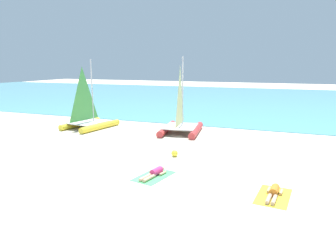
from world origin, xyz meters
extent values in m
plane|color=beige|center=(0.00, 10.00, 0.00)|extent=(120.00, 120.00, 0.00)
cube|color=#5BB2C1|center=(0.00, 31.56, 0.03)|extent=(120.00, 40.00, 0.05)
cylinder|color=yellow|center=(-8.27, 8.22, 0.22)|extent=(1.05, 3.85, 0.44)
cylinder|color=yellow|center=(-6.30, 7.90, 0.22)|extent=(1.05, 3.85, 0.44)
cube|color=silver|center=(-7.31, 7.88, 0.46)|extent=(2.37, 2.74, 0.05)
cylinder|color=silver|center=(-7.23, 8.42, 2.71)|extent=(0.09, 0.09, 4.55)
pyramid|color=#4CA54C|center=(-7.37, 7.53, 2.58)|extent=(0.38, 1.99, 3.83)
cylinder|color=#CC3838|center=(-1.49, 8.82, 0.23)|extent=(0.98, 3.97, 0.45)
cylinder|color=#CC3838|center=(0.55, 9.09, 0.23)|extent=(0.98, 3.97, 0.45)
cube|color=silver|center=(-0.45, 8.77, 0.48)|extent=(2.39, 2.78, 0.06)
cylinder|color=silver|center=(-0.52, 9.33, 2.80)|extent=(0.09, 0.09, 4.70)
pyramid|color=#EAEA99|center=(-0.40, 8.41, 2.66)|extent=(0.33, 2.06, 3.95)
cube|color=#4CB266|center=(1.17, 0.50, 0.01)|extent=(1.45, 2.08, 0.01)
cylinder|color=#D83372|center=(1.21, 0.70, 0.16)|extent=(0.42, 0.67, 0.30)
sphere|color=#D8AD84|center=(1.29, 1.10, 0.16)|extent=(0.22, 0.22, 0.22)
cylinder|color=#D8AD84|center=(0.99, 0.08, 0.08)|extent=(0.29, 0.79, 0.14)
cylinder|color=#D8AD84|center=(1.17, 0.04, 0.08)|extent=(0.29, 0.79, 0.14)
cylinder|color=#D8AD84|center=(1.02, 0.89, 0.07)|extent=(0.19, 0.46, 0.10)
cylinder|color=#D8AD84|center=(1.45, 0.81, 0.07)|extent=(0.19, 0.46, 0.10)
cube|color=yellow|center=(5.98, 0.19, 0.01)|extent=(1.28, 2.00, 0.01)
cylinder|color=orange|center=(6.00, 0.39, 0.16)|extent=(0.36, 0.65, 0.30)
sphere|color=#D8AD84|center=(6.04, 0.80, 0.16)|extent=(0.22, 0.22, 0.22)
cylinder|color=#D8AD84|center=(5.84, -0.25, 0.08)|extent=(0.22, 0.79, 0.14)
cylinder|color=#D8AD84|center=(6.02, -0.27, 0.08)|extent=(0.22, 0.79, 0.14)
cylinder|color=#D8AD84|center=(5.79, 0.57, 0.07)|extent=(0.14, 0.46, 0.10)
cylinder|color=#D8AD84|center=(6.23, 0.52, 0.07)|extent=(0.14, 0.46, 0.10)
sphere|color=yellow|center=(1.02, 3.49, 0.17)|extent=(0.34, 0.34, 0.34)
camera|label=1|loc=(6.19, -10.83, 4.65)|focal=33.11mm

